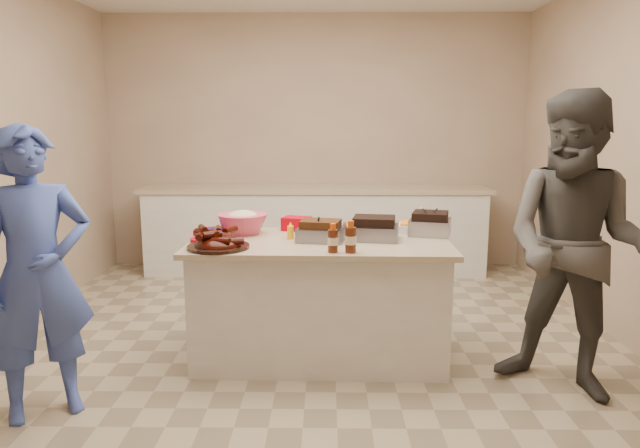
{
  "coord_description": "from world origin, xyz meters",
  "views": [
    {
      "loc": [
        0.12,
        -3.73,
        1.57
      ],
      "look_at": [
        0.08,
        -0.01,
        0.9
      ],
      "focal_mm": 32.0,
      "sensor_mm": 36.0,
      "label": 1
    }
  ],
  "objects_px": {
    "roasting_pan": "(430,235)",
    "rib_platter": "(219,248)",
    "bbq_bottle_a": "(333,252)",
    "guest_gray": "(565,391)",
    "mustard_bottle": "(291,239)",
    "guest_blue": "(49,412)",
    "bbq_bottle_b": "(351,252)",
    "plastic_cup": "(226,230)",
    "coleslaw_bowl": "(243,234)",
    "island": "(320,355)"
  },
  "relations": [
    {
      "from": "roasting_pan",
      "to": "rib_platter",
      "type": "bearing_deg",
      "value": -146.68
    },
    {
      "from": "bbq_bottle_a",
      "to": "guest_gray",
      "type": "xyz_separation_m",
      "value": [
        1.38,
        -0.16,
        -0.8
      ]
    },
    {
      "from": "mustard_bottle",
      "to": "bbq_bottle_a",
      "type": "bearing_deg",
      "value": -54.59
    },
    {
      "from": "bbq_bottle_a",
      "to": "guest_blue",
      "type": "height_order",
      "value": "bbq_bottle_a"
    },
    {
      "from": "bbq_bottle_b",
      "to": "plastic_cup",
      "type": "xyz_separation_m",
      "value": [
        -0.87,
        0.72,
        0.0
      ]
    },
    {
      "from": "mustard_bottle",
      "to": "plastic_cup",
      "type": "bearing_deg",
      "value": 146.15
    },
    {
      "from": "rib_platter",
      "to": "coleslaw_bowl",
      "type": "distance_m",
      "value": 0.47
    },
    {
      "from": "roasting_pan",
      "to": "bbq_bottle_a",
      "type": "bearing_deg",
      "value": -125.35
    },
    {
      "from": "bbq_bottle_b",
      "to": "guest_blue",
      "type": "height_order",
      "value": "bbq_bottle_b"
    },
    {
      "from": "island",
      "to": "rib_platter",
      "type": "relative_size",
      "value": 4.42
    },
    {
      "from": "guest_gray",
      "to": "mustard_bottle",
      "type": "bearing_deg",
      "value": -162.36
    },
    {
      "from": "island",
      "to": "guest_gray",
      "type": "xyz_separation_m",
      "value": [
        1.46,
        -0.51,
        0.0
      ]
    },
    {
      "from": "coleslaw_bowl",
      "to": "mustard_bottle",
      "type": "relative_size",
      "value": 2.97
    },
    {
      "from": "island",
      "to": "roasting_pan",
      "type": "height_order",
      "value": "roasting_pan"
    },
    {
      "from": "coleslaw_bowl",
      "to": "mustard_bottle",
      "type": "bearing_deg",
      "value": -27.46
    },
    {
      "from": "island",
      "to": "plastic_cup",
      "type": "distance_m",
      "value": 1.12
    },
    {
      "from": "island",
      "to": "guest_blue",
      "type": "relative_size",
      "value": 1.08
    },
    {
      "from": "island",
      "to": "guest_blue",
      "type": "bearing_deg",
      "value": -150.83
    },
    {
      "from": "bbq_bottle_b",
      "to": "plastic_cup",
      "type": "height_order",
      "value": "bbq_bottle_b"
    },
    {
      "from": "roasting_pan",
      "to": "guest_blue",
      "type": "distance_m",
      "value": 2.58
    },
    {
      "from": "plastic_cup",
      "to": "guest_blue",
      "type": "bearing_deg",
      "value": -124.61
    },
    {
      "from": "island",
      "to": "plastic_cup",
      "type": "bearing_deg",
      "value": 153.08
    },
    {
      "from": "coleslaw_bowl",
      "to": "bbq_bottle_a",
      "type": "height_order",
      "value": "coleslaw_bowl"
    },
    {
      "from": "roasting_pan",
      "to": "plastic_cup",
      "type": "height_order",
      "value": "roasting_pan"
    },
    {
      "from": "plastic_cup",
      "to": "mustard_bottle",
      "type": "bearing_deg",
      "value": -33.85
    },
    {
      "from": "island",
      "to": "roasting_pan",
      "type": "xyz_separation_m",
      "value": [
        0.76,
        0.2,
        0.8
      ]
    },
    {
      "from": "coleslaw_bowl",
      "to": "guest_gray",
      "type": "xyz_separation_m",
      "value": [
        2.0,
        -0.73,
        -0.8
      ]
    },
    {
      "from": "guest_blue",
      "to": "bbq_bottle_b",
      "type": "bearing_deg",
      "value": -18.3
    },
    {
      "from": "bbq_bottle_a",
      "to": "island",
      "type": "bearing_deg",
      "value": 102.99
    },
    {
      "from": "bbq_bottle_a",
      "to": "plastic_cup",
      "type": "distance_m",
      "value": 1.05
    },
    {
      "from": "rib_platter",
      "to": "roasting_pan",
      "type": "distance_m",
      "value": 1.45
    },
    {
      "from": "roasting_pan",
      "to": "plastic_cup",
      "type": "bearing_deg",
      "value": -171.19
    },
    {
      "from": "roasting_pan",
      "to": "guest_blue",
      "type": "relative_size",
      "value": 0.17
    },
    {
      "from": "plastic_cup",
      "to": "guest_gray",
      "type": "relative_size",
      "value": 0.05
    },
    {
      "from": "bbq_bottle_b",
      "to": "mustard_bottle",
      "type": "bearing_deg",
      "value": 134.32
    },
    {
      "from": "plastic_cup",
      "to": "guest_blue",
      "type": "distance_m",
      "value": 1.62
    },
    {
      "from": "rib_platter",
      "to": "bbq_bottle_a",
      "type": "bearing_deg",
      "value": -8.49
    },
    {
      "from": "mustard_bottle",
      "to": "rib_platter",
      "type": "bearing_deg",
      "value": -146.34
    },
    {
      "from": "coleslaw_bowl",
      "to": "guest_blue",
      "type": "xyz_separation_m",
      "value": [
        -0.95,
        -1.01,
        -0.8
      ]
    },
    {
      "from": "roasting_pan",
      "to": "plastic_cup",
      "type": "relative_size",
      "value": 2.93
    },
    {
      "from": "rib_platter",
      "to": "plastic_cup",
      "type": "bearing_deg",
      "value": 95.77
    },
    {
      "from": "plastic_cup",
      "to": "island",
      "type": "bearing_deg",
      "value": -28.05
    },
    {
      "from": "guest_blue",
      "to": "bbq_bottle_a",
      "type": "bearing_deg",
      "value": -17.29
    },
    {
      "from": "coleslaw_bowl",
      "to": "island",
      "type": "bearing_deg",
      "value": -21.75
    },
    {
      "from": "island",
      "to": "bbq_bottle_a",
      "type": "xyz_separation_m",
      "value": [
        0.08,
        -0.35,
        0.8
      ]
    },
    {
      "from": "bbq_bottle_b",
      "to": "guest_gray",
      "type": "relative_size",
      "value": 0.11
    },
    {
      "from": "bbq_bottle_a",
      "to": "plastic_cup",
      "type": "height_order",
      "value": "bbq_bottle_a"
    },
    {
      "from": "roasting_pan",
      "to": "island",
      "type": "bearing_deg",
      "value": -149.88
    },
    {
      "from": "island",
      "to": "plastic_cup",
      "type": "relative_size",
      "value": 18.34
    },
    {
      "from": "rib_platter",
      "to": "mustard_bottle",
      "type": "xyz_separation_m",
      "value": [
        0.43,
        0.29,
        0.0
      ]
    }
  ]
}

